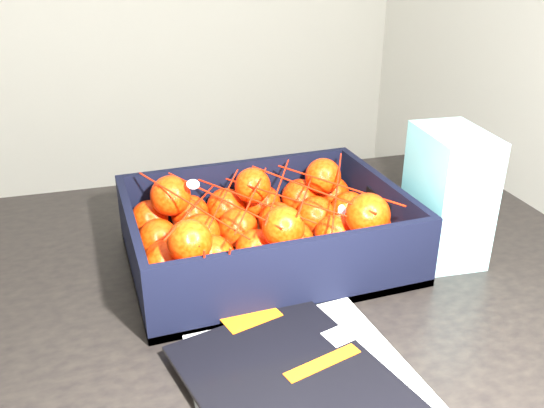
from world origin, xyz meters
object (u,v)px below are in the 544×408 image
object	(u,v)px
magazine_stack	(305,390)
table	(233,327)
retail_carton	(448,195)
produce_crate	(266,241)

from	to	relation	value
magazine_stack	table	bearing A→B (deg)	91.85
table	magazine_stack	bearing A→B (deg)	-88.15
magazine_stack	retail_carton	xyz separation A→B (m)	(0.33, 0.23, 0.09)
table	produce_crate	size ratio (longest dim) A/B	2.98
retail_carton	produce_crate	bearing A→B (deg)	171.58
table	retail_carton	size ratio (longest dim) A/B	6.04
table	produce_crate	bearing A→B (deg)	23.28
magazine_stack	produce_crate	bearing A→B (deg)	79.53
produce_crate	table	bearing A→B (deg)	-156.72
retail_carton	table	bearing A→B (deg)	178.89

